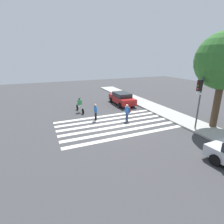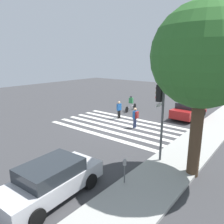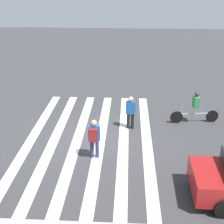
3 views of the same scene
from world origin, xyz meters
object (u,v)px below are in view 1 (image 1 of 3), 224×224
at_px(cyclist_far_lane, 80,104).
at_px(pedestrian_adult_yellow_jacket, 127,111).
at_px(traffic_light, 199,94).
at_px(car_parked_dark_suv, 122,98).
at_px(pedestrian_child_with_backpack, 96,111).

bearing_deg(cyclist_far_lane, pedestrian_adult_yellow_jacket, 30.48).
distance_m(traffic_light, car_parked_dark_suv, 10.01).
height_order(pedestrian_child_with_backpack, car_parked_dark_suv, pedestrian_child_with_backpack).
distance_m(pedestrian_adult_yellow_jacket, car_parked_dark_suv, 5.97).
height_order(pedestrian_adult_yellow_jacket, cyclist_far_lane, pedestrian_adult_yellow_jacket).
xyz_separation_m(pedestrian_adult_yellow_jacket, pedestrian_child_with_backpack, (-1.39, -2.61, -0.05)).
bearing_deg(car_parked_dark_suv, traffic_light, 11.93).
distance_m(cyclist_far_lane, car_parked_dark_suv, 5.68).
xyz_separation_m(traffic_light, pedestrian_child_with_backpack, (-5.43, -6.62, -2.11)).
bearing_deg(car_parked_dark_suv, cyclist_far_lane, -77.70).
height_order(traffic_light, pedestrian_child_with_backpack, traffic_light).
height_order(pedestrian_adult_yellow_jacket, car_parked_dark_suv, pedestrian_adult_yellow_jacket).
height_order(traffic_light, car_parked_dark_suv, traffic_light).
height_order(traffic_light, pedestrian_adult_yellow_jacket, traffic_light).
xyz_separation_m(pedestrian_adult_yellow_jacket, car_parked_dark_suv, (-5.56, 2.19, -0.18)).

